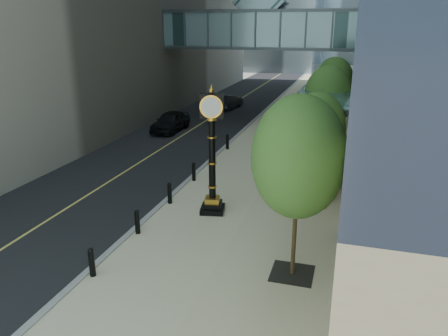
{
  "coord_description": "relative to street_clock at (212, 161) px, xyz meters",
  "views": [
    {
      "loc": [
        5.04,
        -9.82,
        7.99
      ],
      "look_at": [
        0.2,
        6.46,
        2.35
      ],
      "focal_mm": 35.0,
      "sensor_mm": 36.0,
      "label": 1
    }
  ],
  "objects": [
    {
      "name": "ground",
      "position": [
        0.51,
        -7.05,
        -2.42
      ],
      "size": [
        320.0,
        320.0,
        0.0
      ],
      "primitive_type": "plane",
      "color": "gray",
      "rests_on": "ground"
    },
    {
      "name": "road",
      "position": [
        -6.49,
        32.95,
        -2.41
      ],
      "size": [
        8.0,
        180.0,
        0.02
      ],
      "primitive_type": "cube",
      "color": "black",
      "rests_on": "ground"
    },
    {
      "name": "sidewalk",
      "position": [
        1.51,
        32.95,
        -2.39
      ],
      "size": [
        8.0,
        180.0,
        0.06
      ],
      "primitive_type": "cube",
      "color": "beige",
      "rests_on": "ground"
    },
    {
      "name": "curb",
      "position": [
        -2.49,
        32.95,
        -2.39
      ],
      "size": [
        0.25,
        180.0,
        0.07
      ],
      "primitive_type": "cube",
      "color": "gray",
      "rests_on": "ground"
    },
    {
      "name": "skywalk",
      "position": [
        -2.49,
        20.95,
        5.29
      ],
      "size": [
        17.0,
        4.2,
        5.8
      ],
      "color": "#466F71",
      "rests_on": "ground"
    },
    {
      "name": "entrance_canopy",
      "position": [
        3.99,
        6.95,
        1.77
      ],
      "size": [
        3.0,
        8.0,
        4.38
      ],
      "color": "#383F44",
      "rests_on": "ground"
    },
    {
      "name": "bollard_row",
      "position": [
        -2.19,
        1.95,
        -1.91
      ],
      "size": [
        0.2,
        16.2,
        0.9
      ],
      "color": "black",
      "rests_on": "sidewalk"
    },
    {
      "name": "street_trees",
      "position": [
        4.11,
        7.94,
        1.41
      ],
      "size": [
        2.92,
        28.67,
        6.0
      ],
      "color": "black",
      "rests_on": "sidewalk"
    },
    {
      "name": "street_clock",
      "position": [
        0.0,
        0.0,
        0.0
      ],
      "size": [
        1.19,
        1.19,
        5.44
      ],
      "rotation": [
        0.0,
        0.0,
        0.19
      ],
      "color": "black",
      "rests_on": "sidewalk"
    },
    {
      "name": "pedestrian",
      "position": [
        4.07,
        2.89,
        -1.61
      ],
      "size": [
        0.62,
        0.47,
        1.51
      ],
      "primitive_type": "imported",
      "rotation": [
        0.0,
        0.0,
        2.92
      ],
      "color": "#B6B0A7",
      "rests_on": "sidewalk"
    },
    {
      "name": "car_near",
      "position": [
        -7.89,
        13.74,
        -1.64
      ],
      "size": [
        1.91,
        4.53,
        1.53
      ],
      "primitive_type": "imported",
      "rotation": [
        0.0,
        0.0,
        -0.02
      ],
      "color": "black",
      "rests_on": "road"
    },
    {
      "name": "car_far",
      "position": [
        -6.16,
        24.2,
        -1.74
      ],
      "size": [
        1.91,
        4.17,
        1.33
      ],
      "primitive_type": "imported",
      "rotation": [
        0.0,
        0.0,
        3.01
      ],
      "color": "black",
      "rests_on": "road"
    }
  ]
}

